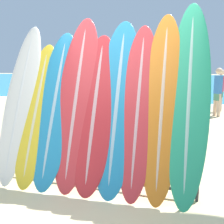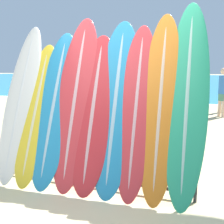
{
  "view_description": "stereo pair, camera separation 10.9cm",
  "coord_description": "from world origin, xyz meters",
  "views": [
    {
      "loc": [
        1.04,
        -2.59,
        1.6
      ],
      "look_at": [
        -0.18,
        1.35,
        0.91
      ],
      "focal_mm": 42.0,
      "sensor_mm": 36.0,
      "label": 1
    },
    {
      "loc": [
        1.14,
        -2.56,
        1.6
      ],
      "look_at": [
        -0.18,
        1.35,
        0.91
      ],
      "focal_mm": 42.0,
      "sensor_mm": 36.0,
      "label": 2
    }
  ],
  "objects": [
    {
      "name": "surfboard_slot_2",
      "position": [
        -0.77,
        0.6,
        1.07
      ],
      "size": [
        0.59,
        0.95,
        2.13
      ],
      "color": "teal",
      "rests_on": "ground_plane"
    },
    {
      "name": "surfboard_slot_4",
      "position": [
        -0.17,
        0.58,
        1.04
      ],
      "size": [
        0.6,
        0.86,
        2.07
      ],
      "color": "red",
      "rests_on": "ground_plane"
    },
    {
      "name": "surfboard_slot_3",
      "position": [
        -0.45,
        0.63,
        1.17
      ],
      "size": [
        0.58,
        0.94,
        2.33
      ],
      "color": "red",
      "rests_on": "ground_plane"
    },
    {
      "name": "surfboard_slot_8",
      "position": [
        1.0,
        0.64,
        1.22
      ],
      "size": [
        0.5,
        0.92,
        2.44
      ],
      "color": "#289E70",
      "rests_on": "ground_plane"
    },
    {
      "name": "surfboard_slot_5",
      "position": [
        0.12,
        0.62,
        1.13
      ],
      "size": [
        0.59,
        0.88,
        2.25
      ],
      "color": "teal",
      "rests_on": "ground_plane"
    },
    {
      "name": "surfboard_slot_1",
      "position": [
        -1.05,
        0.57,
        0.98
      ],
      "size": [
        0.53,
        0.9,
        1.97
      ],
      "color": "yellow",
      "rests_on": "ground_plane"
    },
    {
      "name": "ground_plane",
      "position": [
        0.0,
        0.0,
        0.0
      ],
      "size": [
        160.0,
        160.0,
        0.0
      ],
      "primitive_type": "plane",
      "color": "#CCB789"
    },
    {
      "name": "surfboard_slot_0",
      "position": [
        -1.34,
        0.62,
        1.13
      ],
      "size": [
        0.5,
        1.0,
        2.26
      ],
      "color": "silver",
      "rests_on": "ground_plane"
    },
    {
      "name": "ocean_water",
      "position": [
        0.0,
        39.04,
        0.0
      ],
      "size": [
        120.0,
        60.0,
        0.01
      ],
      "color": "teal",
      "rests_on": "ground_plane"
    },
    {
      "name": "surfboard_slot_7",
      "position": [
        0.69,
        0.62,
        1.15
      ],
      "size": [
        0.49,
        0.84,
        2.31
      ],
      "color": "orange",
      "rests_on": "ground_plane"
    },
    {
      "name": "person_near_water",
      "position": [
        1.85,
        6.83,
        0.89
      ],
      "size": [
        0.27,
        0.27,
        1.63
      ],
      "rotation": [
        0.0,
        0.0,
        2.36
      ],
      "color": "beige",
      "rests_on": "ground_plane"
    },
    {
      "name": "surfboard_rack",
      "position": [
        -0.18,
        0.55,
        0.48
      ],
      "size": [
        2.7,
        0.04,
        0.89
      ],
      "color": "#28282D",
      "rests_on": "ground_plane"
    },
    {
      "name": "surfboard_slot_6",
      "position": [
        0.4,
        0.6,
        1.09
      ],
      "size": [
        0.48,
        0.82,
        2.17
      ],
      "color": "red",
      "rests_on": "ground_plane"
    }
  ]
}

